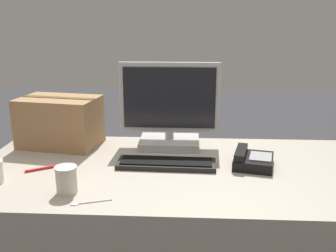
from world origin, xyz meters
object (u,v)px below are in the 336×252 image
monitor (169,112)px  spoon (85,203)px  desk_phone (252,160)px  paper_cup_right (66,180)px  cardboard_box (60,122)px  keyboard (166,163)px  pen_marker (42,169)px

monitor → spoon: size_ratio=3.39×
desk_phone → spoon: size_ratio=1.54×
paper_cup_right → cardboard_box: bearing=109.8°
keyboard → paper_cup_right: size_ratio=4.22×
monitor → cardboard_box: (-0.57, -0.01, -0.06)m
paper_cup_right → cardboard_box: 0.61m
monitor → pen_marker: size_ratio=4.01×
paper_cup_right → cardboard_box: cardboard_box is taller
keyboard → pen_marker: bearing=-170.5°
monitor → paper_cup_right: 0.70m
desk_phone → cardboard_box: bearing=178.3°
spoon → pen_marker: bearing=-67.1°
spoon → pen_marker: 0.41m
monitor → spoon: bearing=-112.6°
monitor → desk_phone: bearing=-33.6°
desk_phone → cardboard_box: size_ratio=0.53×
spoon → paper_cup_right: bearing=-62.1°
spoon → keyboard: bearing=-144.6°
spoon → pen_marker: pen_marker is taller
spoon → cardboard_box: size_ratio=0.35×
monitor → pen_marker: 0.68m
paper_cup_right → pen_marker: 0.29m
monitor → spoon: (-0.28, -0.67, -0.18)m
desk_phone → paper_cup_right: size_ratio=2.16×
paper_cup_right → pen_marker: (-0.18, 0.22, -0.05)m
cardboard_box → pen_marker: cardboard_box is taller
desk_phone → paper_cup_right: (-0.76, -0.32, 0.03)m
monitor → desk_phone: monitor is taller
cardboard_box → pen_marker: size_ratio=3.40×
monitor → paper_cup_right: size_ratio=4.77×
keyboard → cardboard_box: cardboard_box is taller
monitor → keyboard: bearing=-89.8°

